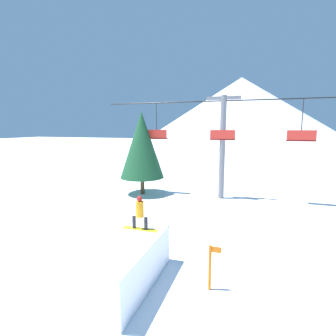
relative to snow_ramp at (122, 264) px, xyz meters
name	(u,v)px	position (x,y,z in m)	size (l,w,h in m)	color
ground_plane	(98,296)	(-0.42, -0.84, -0.76)	(220.00, 220.00, 0.00)	white
mountain_ridge	(241,112)	(-0.42, 76.77, 9.27)	(63.53, 63.53, 20.07)	silver
snow_ramp	(122,264)	(0.00, 0.00, 0.00)	(2.08, 4.04, 1.52)	white
snowboarder	(140,213)	(0.12, 1.25, 1.41)	(1.40, 0.30, 1.31)	yellow
chairlift	(223,140)	(1.85, 12.29, 3.70)	(18.39, 0.44, 7.64)	slate
pine_tree_near	(142,145)	(-4.38, 11.66, 3.20)	(3.48, 3.48, 6.58)	#4C3823
trail_marker	(210,266)	(2.91, 0.65, 0.08)	(0.41, 0.10, 1.56)	orange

